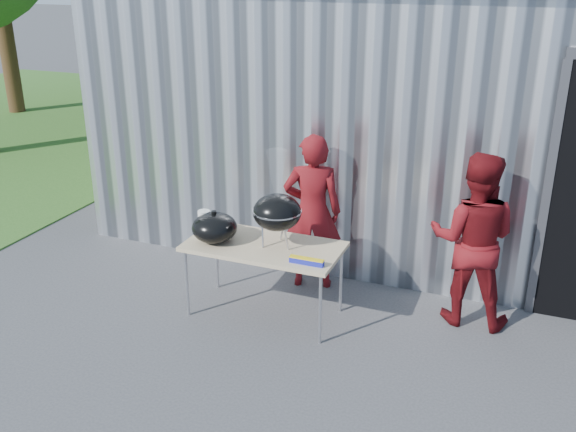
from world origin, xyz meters
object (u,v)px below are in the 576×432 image
at_px(person_cook, 312,212).
at_px(kettle_grill, 277,205).
at_px(folding_table, 264,248).
at_px(person_bystander, 473,240).

bearing_deg(person_cook, kettle_grill, 66.38).
xyz_separation_m(folding_table, person_cook, (0.22, 0.77, 0.13)).
xyz_separation_m(folding_table, person_bystander, (1.87, 0.63, 0.14)).
bearing_deg(kettle_grill, person_cook, 82.95).
height_order(folding_table, kettle_grill, kettle_grill).
bearing_deg(folding_table, kettle_grill, 12.65).
height_order(person_cook, person_bystander, person_bystander).
distance_m(folding_table, person_bystander, 1.98).
height_order(folding_table, person_bystander, person_bystander).
bearing_deg(person_cook, person_bystander, 158.59).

